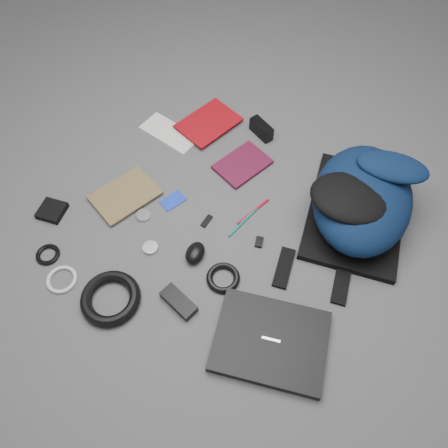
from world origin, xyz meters
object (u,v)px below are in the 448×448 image
Objects in this scene: mouse at (195,253)px; compact_camera at (261,129)px; laptop at (271,341)px; pouch at (52,211)px; dvd_case at (242,165)px; backpack at (362,198)px; textbook_red at (194,112)px; comic_book at (113,182)px; power_brick at (179,302)px.

compact_camera is at bearing 87.07° from mouse.
pouch is at bearing 162.10° from laptop.
dvd_case is 0.19m from compact_camera.
backpack reaches higher than textbook_red.
comic_book reaches higher than dvd_case.
dvd_case is (-0.47, -0.05, -0.10)m from backpack.
dvd_case is at bearing 113.03° from power_brick.
backpack is 5.96× the size of mouse.
compact_camera is at bearing 63.00° from pouch.
comic_book is at bearing -82.59° from textbook_red.
dvd_case is at bearing 54.03° from pouch.
pouch is at bearing -163.33° from backpack.
comic_book is (-0.02, -0.48, -0.00)m from textbook_red.
comic_book is 2.61× the size of pouch.
pouch is at bearing -172.61° from power_brick.
backpack is 1.54× the size of laptop.
backpack is at bearing 2.12° from compact_camera.
laptop reaches higher than power_brick.
backpack is 1.12m from pouch.
power_brick is (0.20, -0.78, -0.02)m from compact_camera.
textbook_red is 0.31m from compact_camera.
textbook_red is at bearing 156.74° from backpack.
laptop is at bearing 19.69° from power_brick.
power_brick is (0.50, -0.71, 0.00)m from textbook_red.
backpack is 2.15× the size of textbook_red.
textbook_red is at bearing 113.28° from mouse.
backpack reaches higher than laptop.
dvd_case is at bearing -8.65° from textbook_red.
comic_book is at bearing 70.06° from pouch.
backpack is at bearing 40.34° from comic_book.
pouch is at bearing -114.00° from dvd_case.
laptop reaches higher than comic_book.
compact_camera reaches higher than textbook_red.
compact_camera reaches higher than mouse.
textbook_red is at bearing 132.55° from power_brick.
compact_camera is at bearing 103.49° from laptop.
dvd_case is at bearing 167.23° from backpack.
textbook_red reaches higher than pouch.
backpack is 0.61m from mouse.
laptop is (0.01, -0.58, -0.09)m from backpack.
dvd_case is 2.28× the size of pouch.
power_brick is (0.07, -0.17, -0.01)m from mouse.
power_brick is (0.52, -0.23, 0.01)m from comic_book.
pouch is (-0.91, -0.07, -0.01)m from laptop.
mouse is at bearing 17.64° from pouch.
comic_book is 0.46m from mouse.
backpack is 4.75× the size of compact_camera.
textbook_red reaches higher than comic_book.
dvd_case is 2.33× the size of mouse.
comic_book is 2.13× the size of compact_camera.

